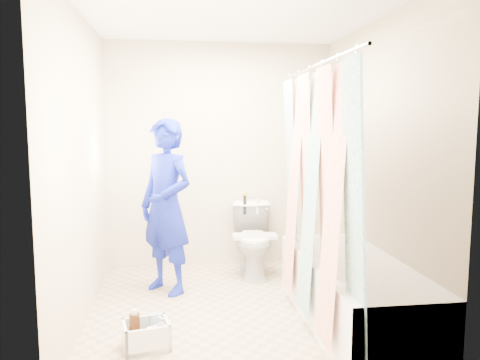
{
  "coord_description": "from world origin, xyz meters",
  "views": [
    {
      "loc": [
        -0.48,
        -3.73,
        1.53
      ],
      "look_at": [
        0.09,
        0.43,
        1.03
      ],
      "focal_mm": 35.0,
      "sensor_mm": 36.0,
      "label": 1
    }
  ],
  "objects": [
    {
      "name": "floor",
      "position": [
        0.0,
        0.0,
        0.0
      ],
      "size": [
        2.6,
        2.6,
        0.0
      ],
      "primitive_type": "plane",
      "color": "tan",
      "rests_on": "ground"
    },
    {
      "name": "ceiling",
      "position": [
        0.0,
        0.0,
        2.4
      ],
      "size": [
        2.4,
        2.6,
        0.02
      ],
      "primitive_type": "cube",
      "color": "white",
      "rests_on": "wall_back"
    },
    {
      "name": "wall_back",
      "position": [
        0.0,
        1.3,
        1.2
      ],
      "size": [
        2.4,
        0.02,
        2.4
      ],
      "primitive_type": "cube",
      "color": "#BEB492",
      "rests_on": "ground"
    },
    {
      "name": "wall_front",
      "position": [
        0.0,
        -1.3,
        1.2
      ],
      "size": [
        2.4,
        0.02,
        2.4
      ],
      "primitive_type": "cube",
      "color": "#BEB492",
      "rests_on": "ground"
    },
    {
      "name": "wall_left",
      "position": [
        -1.2,
        0.0,
        1.2
      ],
      "size": [
        0.02,
        2.6,
        2.4
      ],
      "primitive_type": "cube",
      "color": "#BEB492",
      "rests_on": "ground"
    },
    {
      "name": "wall_right",
      "position": [
        1.2,
        0.0,
        1.2
      ],
      "size": [
        0.02,
        2.6,
        2.4
      ],
      "primitive_type": "cube",
      "color": "#BEB492",
      "rests_on": "ground"
    },
    {
      "name": "bathtub",
      "position": [
        0.85,
        -0.43,
        0.27
      ],
      "size": [
        0.7,
        1.75,
        0.5
      ],
      "color": "white",
      "rests_on": "ground"
    },
    {
      "name": "curtain_rod",
      "position": [
        0.52,
        -0.43,
        1.95
      ],
      "size": [
        0.02,
        1.9,
        0.02
      ],
      "primitive_type": "cylinder",
      "rotation": [
        1.57,
        0.0,
        0.0
      ],
      "color": "silver",
      "rests_on": "wall_back"
    },
    {
      "name": "shower_curtain",
      "position": [
        0.52,
        -0.43,
        1.02
      ],
      "size": [
        0.06,
        1.75,
        1.8
      ],
      "primitive_type": "cube",
      "color": "white",
      "rests_on": "curtain_rod"
    },
    {
      "name": "toilet",
      "position": [
        0.3,
        0.89,
        0.36
      ],
      "size": [
        0.45,
        0.73,
        0.72
      ],
      "primitive_type": "imported",
      "rotation": [
        0.0,
        0.0,
        -0.07
      ],
      "color": "white",
      "rests_on": "ground"
    },
    {
      "name": "tank_lid",
      "position": [
        0.29,
        0.78,
        0.42
      ],
      "size": [
        0.46,
        0.22,
        0.03
      ],
      "primitive_type": "cube",
      "rotation": [
        0.0,
        0.0,
        -0.07
      ],
      "color": "silver",
      "rests_on": "toilet"
    },
    {
      "name": "tank_internals",
      "position": [
        0.27,
        1.09,
        0.71
      ],
      "size": [
        0.18,
        0.06,
        0.24
      ],
      "color": "black",
      "rests_on": "toilet"
    },
    {
      "name": "plumber",
      "position": [
        -0.57,
        0.5,
        0.8
      ],
      "size": [
        0.68,
        0.68,
        1.59
      ],
      "primitive_type": "imported",
      "rotation": [
        0.0,
        0.0,
        -0.79
      ],
      "color": "#1144AA",
      "rests_on": "ground"
    },
    {
      "name": "cleaning_caddy",
      "position": [
        -0.69,
        -0.6,
        0.09
      ],
      "size": [
        0.35,
        0.3,
        0.24
      ],
      "rotation": [
        0.0,
        0.0,
        0.2
      ],
      "color": "white",
      "rests_on": "ground"
    }
  ]
}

